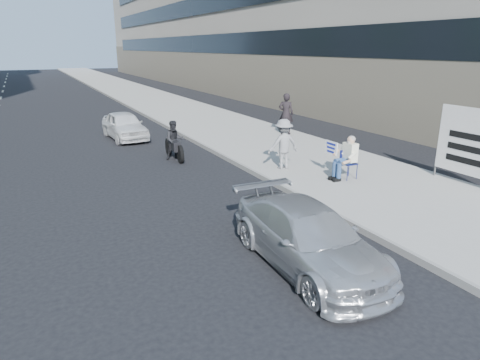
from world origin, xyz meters
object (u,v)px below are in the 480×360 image
jogger (283,144)px  parked_sedan (308,237)px  white_sedan_near (124,125)px  motorcycle (174,142)px  pedestrian_woman (286,114)px  seated_protester (346,155)px

jogger → parked_sedan: size_ratio=0.41×
white_sedan_near → motorcycle: bearing=-83.0°
jogger → parked_sedan: jogger is taller
pedestrian_woman → motorcycle: bearing=57.1°
jogger → motorcycle: size_ratio=0.79×
jogger → parked_sedan: bearing=66.2°
pedestrian_woman → jogger: bearing=98.5°
jogger → white_sedan_near: size_ratio=0.46×
parked_sedan → white_sedan_near: white_sedan_near is taller
seated_protester → white_sedan_near: seated_protester is taller
white_sedan_near → seated_protester: bearing=-68.4°
pedestrian_woman → parked_sedan: bearing=101.3°
seated_protester → motorcycle: seated_protester is taller
seated_protester → motorcycle: (-3.64, 5.09, -0.24)m
seated_protester → white_sedan_near: (-4.47, 9.62, -0.27)m
white_sedan_near → parked_sedan: bearing=-91.2°
pedestrian_woman → motorcycle: pedestrian_woman is taller
pedestrian_woman → white_sedan_near: pedestrian_woman is taller
pedestrian_woman → seated_protester: bearing=114.1°
jogger → pedestrian_woman: size_ratio=0.88×
parked_sedan → motorcycle: bearing=89.9°
jogger → white_sedan_near: (-3.42, 7.80, -0.36)m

